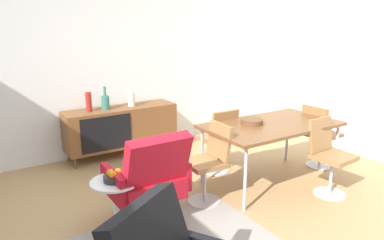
# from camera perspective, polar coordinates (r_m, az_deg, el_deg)

# --- Properties ---
(ground_plane) EXTENTS (8.32, 8.32, 0.00)m
(ground_plane) POSITION_cam_1_polar(r_m,az_deg,el_deg) (3.48, 0.83, -17.51)
(ground_plane) COLOR tan
(wall_back) EXTENTS (6.80, 0.12, 2.80)m
(wall_back) POSITION_cam_1_polar(r_m,az_deg,el_deg) (5.32, -14.87, 9.45)
(wall_back) COLOR silver
(wall_back) RESTS_ON ground_plane
(sideboard) EXTENTS (1.60, 0.45, 0.72)m
(sideboard) POSITION_cam_1_polar(r_m,az_deg,el_deg) (5.28, -11.17, -1.00)
(sideboard) COLOR brown
(sideboard) RESTS_ON ground_plane
(vase_cobalt) EXTENTS (0.11, 0.11, 0.32)m
(vase_cobalt) POSITION_cam_1_polar(r_m,az_deg,el_deg) (5.12, -13.62, 2.83)
(vase_cobalt) COLOR #337266
(vase_cobalt) RESTS_ON sideboard
(vase_sculptural_dark) EXTENTS (0.10, 0.10, 0.28)m
(vase_sculptural_dark) POSITION_cam_1_polar(r_m,az_deg,el_deg) (5.25, -9.60, 3.32)
(vase_sculptural_dark) COLOR beige
(vase_sculptural_dark) RESTS_ON sideboard
(vase_ceramic_small) EXTENTS (0.08, 0.08, 0.27)m
(vase_ceramic_small) POSITION_cam_1_polar(r_m,az_deg,el_deg) (5.05, -16.11, 2.78)
(vase_ceramic_small) COLOR maroon
(vase_ceramic_small) RESTS_ON sideboard
(dining_table) EXTENTS (1.60, 0.90, 0.74)m
(dining_table) POSITION_cam_1_polar(r_m,az_deg,el_deg) (4.33, 12.50, -1.09)
(dining_table) COLOR brown
(dining_table) RESTS_ON ground_plane
(wooden_bowl_on_table) EXTENTS (0.26, 0.26, 0.06)m
(wooden_bowl_on_table) POSITION_cam_1_polar(r_m,az_deg,el_deg) (4.24, 9.48, -0.25)
(wooden_bowl_on_table) COLOR brown
(wooden_bowl_on_table) RESTS_ON dining_table
(dining_chair_back_left) EXTENTS (0.40, 0.43, 0.86)m
(dining_chair_back_left) POSITION_cam_1_polar(r_m,az_deg,el_deg) (4.57, 4.27, -2.88)
(dining_chair_back_left) COLOR #9E7042
(dining_chair_back_left) RESTS_ON ground_plane
(dining_chair_far_end) EXTENTS (0.45, 0.42, 0.86)m
(dining_chair_far_end) POSITION_cam_1_polar(r_m,az_deg,el_deg) (5.04, 19.60, -2.05)
(dining_chair_far_end) COLOR #9E7042
(dining_chair_far_end) RESTS_ON ground_plane
(dining_chair_near_window) EXTENTS (0.44, 0.42, 0.86)m
(dining_chair_near_window) POSITION_cam_1_polar(r_m,az_deg,el_deg) (3.85, 2.82, -6.39)
(dining_chair_near_window) COLOR #9E7042
(dining_chair_near_window) RESTS_ON ground_plane
(dining_chair_front_right) EXTENTS (0.43, 0.45, 0.86)m
(dining_chair_front_right) POSITION_cam_1_polar(r_m,az_deg,el_deg) (4.30, 20.87, -5.03)
(dining_chair_front_right) COLOR #9E7042
(dining_chair_front_right) RESTS_ON ground_plane
(lounge_chair_red) EXTENTS (0.72, 0.66, 0.95)m
(lounge_chair_red) POSITION_cam_1_polar(r_m,az_deg,el_deg) (3.44, -6.80, -9.24)
(lounge_chair_red) COLOR red
(lounge_chair_red) RESTS_ON ground_plane
(side_table_round) EXTENTS (0.44, 0.44, 0.52)m
(side_table_round) POSITION_cam_1_polar(r_m,az_deg,el_deg) (3.40, -12.00, -12.48)
(side_table_round) COLOR white
(side_table_round) RESTS_ON ground_plane
(fruit_bowl) EXTENTS (0.20, 0.20, 0.11)m
(fruit_bowl) POSITION_cam_1_polar(r_m,az_deg,el_deg) (3.30, -12.26, -8.79)
(fruit_bowl) COLOR #262628
(fruit_bowl) RESTS_ON side_table_round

